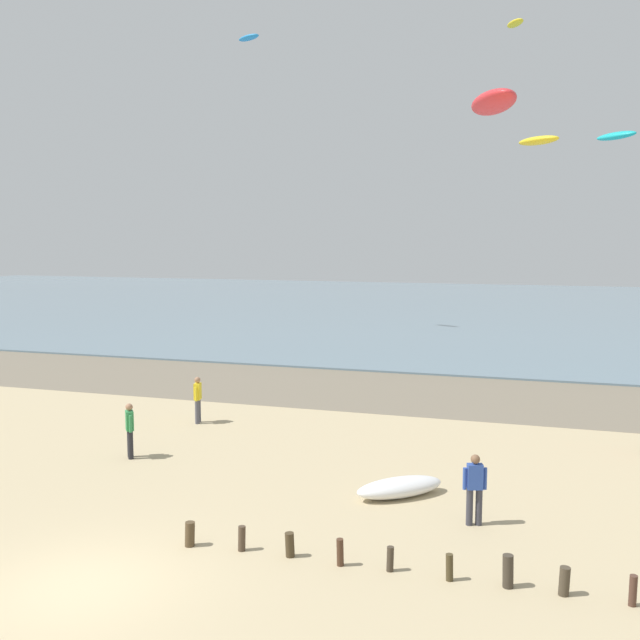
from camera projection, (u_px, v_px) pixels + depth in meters
The scene contains 13 objects.
ground_plane at pixel (81, 587), 14.21m from camera, with size 160.00×160.00×0.00m, color tan.
wet_sand_strip at pixel (346, 388), 32.76m from camera, with size 120.00×8.50×0.01m, color #7A6D59.
sea at pixel (454, 307), 69.97m from camera, with size 160.00×70.00×0.10m, color slate.
groyne_near at pixel (484, 571), 14.27m from camera, with size 12.66×0.36×0.66m.
person_mid_beach at pixel (475, 487), 17.16m from camera, with size 0.55×0.32×1.71m.
person_by_waterline at pixel (198, 398), 26.60m from camera, with size 0.30×0.56×1.71m.
person_left_flank at pixel (130, 429), 22.38m from camera, with size 0.39×0.47×1.71m.
grounded_kite at pixel (400, 487), 19.13m from camera, with size 2.48×0.89×0.50m, color white.
kite_aloft_0 at pixel (515, 23), 50.09m from camera, with size 1.98×0.63×0.32m, color yellow.
kite_aloft_1 at pixel (616, 136), 47.94m from camera, with size 3.15×1.01×0.50m, color #19B2B7.
kite_aloft_2 at pixel (493, 103), 23.24m from camera, with size 3.53×1.13×0.56m, color red.
kite_aloft_4 at pixel (539, 141), 27.27m from camera, with size 1.91×0.61×0.31m, color yellow.
kite_aloft_5 at pixel (249, 38), 50.19m from camera, with size 2.06×0.66×0.33m, color #2384D1.
Camera 1 is at (8.48, -11.52, 6.78)m, focal length 40.99 mm.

